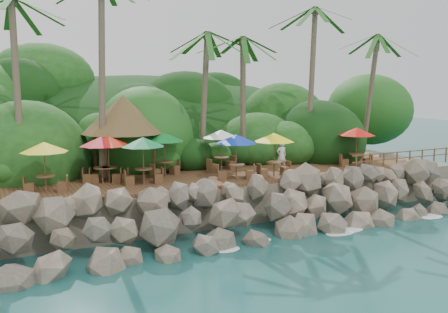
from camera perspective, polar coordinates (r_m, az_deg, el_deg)
name	(u,v)px	position (r m, az deg, el deg)	size (l,w,h in m)	color
ground	(279,243)	(24.86, 6.21, -9.65)	(140.00, 140.00, 0.00)	#19514F
land_base	(166,169)	(38.67, -6.57, -1.46)	(32.00, 25.20, 2.10)	gray
jungle_hill	(137,168)	(45.88, -9.71, -1.27)	(44.80, 28.00, 15.40)	#143811
seawall	(258,210)	(26.18, 3.90, -6.06)	(29.00, 4.00, 2.30)	gray
terrace	(224,177)	(29.39, 0.00, -2.31)	(26.00, 5.00, 0.20)	brown
jungle_foliage	(171,185)	(37.94, -6.03, -3.26)	(44.00, 16.00, 12.00)	#143811
foam_line	(276,241)	(25.10, 5.84, -9.40)	(25.20, 0.80, 0.06)	white
palms	(221,17)	(32.17, -0.29, 15.44)	(30.36, 7.07, 12.27)	brown
palapa	(123,114)	(30.15, -11.30, 4.68)	(4.89, 4.89, 4.60)	brown
dining_clusters	(208,140)	(28.70, -1.76, 1.82)	(21.97, 5.33, 2.50)	brown
railing	(403,157)	(34.21, 19.53, -0.06)	(8.30, 0.10, 1.00)	brown
waiter	(281,156)	(31.04, 6.49, 0.08)	(0.65, 0.43, 1.79)	silver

